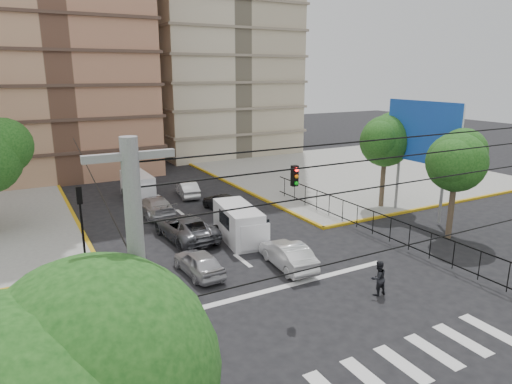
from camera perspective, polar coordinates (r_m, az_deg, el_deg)
ground at (r=21.62m, az=4.51°, el=-13.14°), size 160.00×160.00×0.00m
sidewalk_ne at (r=48.24m, az=11.51°, el=2.43°), size 26.00×26.00×0.15m
crosswalk_stripes at (r=17.67m, az=15.91°, el=-20.70°), size 12.00×2.40×0.01m
stop_line at (r=22.52m, az=2.81°, el=-11.90°), size 13.00×0.40×0.01m
park_fence at (r=30.05m, az=14.31°, el=-5.38°), size 0.10×22.50×1.66m
billboard at (r=33.54m, az=20.13°, el=6.81°), size 0.36×6.20×8.10m
tree_park_a at (r=30.13m, az=23.87°, el=3.75°), size 4.41×3.60×6.83m
tree_park_c at (r=35.41m, az=15.99°, el=6.43°), size 4.65×3.80×7.25m
traffic_light_nw at (r=24.89m, az=-21.05°, el=-2.57°), size 0.28×0.22×4.40m
traffic_light_hanging at (r=17.96m, az=8.42°, el=1.08°), size 18.00×9.12×0.92m
van_right_lane at (r=28.02m, az=-2.01°, el=-4.13°), size 2.49×4.98×2.15m
van_left_lane at (r=38.51m, az=-14.49°, el=0.59°), size 1.96×4.60×2.07m
car_silver_front_left at (r=23.84m, az=-7.16°, el=-8.71°), size 1.76×3.92×1.31m
car_white_front_right at (r=24.52m, az=3.98°, el=-7.82°), size 1.85×4.39×1.41m
car_grey_mid_left at (r=28.74m, az=-8.81°, el=-4.39°), size 2.92×5.70×1.54m
car_silver_rear_left at (r=33.90m, az=-12.59°, el=-1.70°), size 2.13×4.99×1.43m
car_darkgrey_mid_right at (r=34.23m, az=-4.22°, el=-1.26°), size 2.00×4.20×1.39m
car_white_rear_right at (r=38.53m, az=-8.58°, el=0.36°), size 1.92×4.09×1.30m
pedestrian_crosswalk at (r=22.28m, az=15.02°, el=-10.34°), size 0.84×0.66×1.68m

